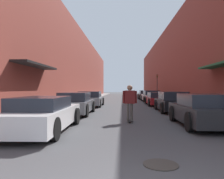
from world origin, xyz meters
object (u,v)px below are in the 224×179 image
at_px(parked_car_right_2, 158,99).
at_px(parked_car_right_3, 151,96).
at_px(manhole_cover, 161,164).
at_px(traffic_light, 157,83).
at_px(parked_car_right_1, 172,102).
at_px(parked_car_left_1, 75,104).
at_px(skateboarder, 130,99).
at_px(parked_car_right_4, 146,95).
at_px(parked_car_right_0, 203,110).
at_px(parked_car_left_0, 44,114).
at_px(parked_car_left_2, 90,99).

distance_m(parked_car_right_2, parked_car_right_3, 5.28).
xyz_separation_m(manhole_cover, traffic_light, (4.27, 27.75, 2.25)).
bearing_deg(parked_car_right_1, parked_car_right_3, 90.07).
bearing_deg(parked_car_left_1, skateboarder, -42.70).
bearing_deg(traffic_light, manhole_cover, -98.74).
bearing_deg(traffic_light, parked_car_right_4, -138.99).
xyz_separation_m(parked_car_right_2, skateboarder, (-2.83, -9.92, 0.45)).
bearing_deg(traffic_light, parked_car_right_0, -94.36).
bearing_deg(traffic_light, parked_car_right_2, -98.61).
bearing_deg(parked_car_left_0, parked_car_right_2, 63.79).
bearing_deg(parked_car_left_2, parked_car_right_1, -34.51).
bearing_deg(skateboarder, manhole_cover, -85.44).
distance_m(parked_car_left_1, parked_car_right_1, 6.27).
relative_size(parked_car_right_1, traffic_light, 1.19).
xyz_separation_m(parked_car_right_3, skateboarder, (-2.91, -15.20, 0.40)).
height_order(parked_car_left_1, parked_car_right_2, parked_car_left_1).
xyz_separation_m(parked_car_right_1, traffic_light, (1.78, 17.68, 1.62)).
bearing_deg(parked_car_left_1, parked_car_left_2, 89.82).
bearing_deg(parked_car_left_0, parked_car_right_3, 70.85).
distance_m(parked_car_left_0, parked_car_left_2, 10.95).
bearing_deg(parked_car_right_1, parked_car_left_0, -131.67).
height_order(parked_car_right_4, manhole_cover, parked_car_right_4).
xyz_separation_m(parked_car_left_0, parked_car_right_1, (6.06, 6.81, 0.02)).
bearing_deg(parked_car_left_2, manhole_cover, -76.05).
distance_m(parked_car_right_1, traffic_light, 17.84).
bearing_deg(parked_car_left_0, parked_car_left_1, 89.62).
bearing_deg(parked_car_right_1, traffic_light, 84.24).
distance_m(parked_car_left_1, parked_car_right_3, 13.72).
xyz_separation_m(parked_car_right_4, manhole_cover, (-2.44, -26.17, -0.61)).
xyz_separation_m(parked_car_right_2, manhole_cover, (-2.40, -15.40, -0.57)).
bearing_deg(parked_car_right_3, parked_car_right_2, -90.80).
relative_size(parked_car_left_0, parked_car_right_4, 1.03).
relative_size(parked_car_right_0, parked_car_right_1, 1.02).
distance_m(skateboarder, manhole_cover, 5.60).
xyz_separation_m(parked_car_left_2, parked_car_right_0, (6.03, -9.63, 0.02)).
height_order(parked_car_left_2, skateboarder, skateboarder).
xyz_separation_m(parked_car_left_0, parked_car_left_1, (0.03, 5.10, 0.02)).
xyz_separation_m(parked_car_right_0, parked_car_right_2, (-0.11, 10.82, -0.06)).
bearing_deg(parked_car_right_3, parked_car_left_2, -132.80).
bearing_deg(parked_car_right_1, parked_car_right_2, 90.93).
bearing_deg(parked_car_right_2, manhole_cover, -98.84).
distance_m(parked_car_left_2, skateboarder, 9.26).
bearing_deg(parked_car_left_0, parked_car_right_0, 12.27).
bearing_deg(manhole_cover, parked_car_left_0, 137.69).
bearing_deg(parked_car_right_3, parked_car_left_0, -109.15).
distance_m(parked_car_left_1, parked_car_right_4, 18.79).
relative_size(parked_car_left_1, parked_car_right_1, 1.04).
distance_m(parked_car_left_1, manhole_cover, 9.10).
relative_size(parked_car_left_2, parked_car_right_4, 0.94).
xyz_separation_m(parked_car_right_4, skateboarder, (-2.88, -20.68, 0.41)).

